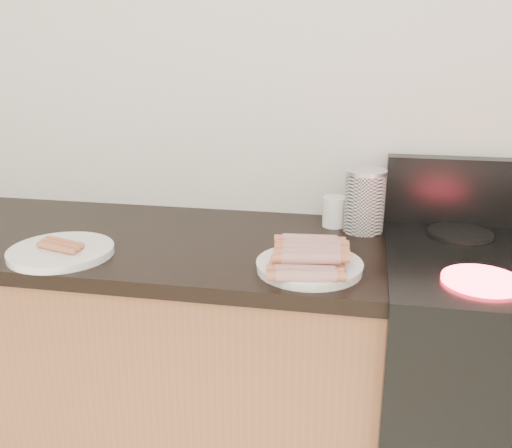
% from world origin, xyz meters
% --- Properties ---
extents(wall_back, '(4.00, 0.04, 2.60)m').
position_xyz_m(wall_back, '(0.00, 2.00, 1.30)').
color(wall_back, silver).
rests_on(wall_back, ground).
extents(cabinet_base, '(2.20, 0.59, 0.86)m').
position_xyz_m(cabinet_base, '(-0.70, 1.69, 0.43)').
color(cabinet_base, brown).
rests_on(cabinet_base, floor).
extents(counter_slab, '(2.20, 0.62, 0.04)m').
position_xyz_m(counter_slab, '(-0.70, 1.69, 0.88)').
color(counter_slab, black).
rests_on(counter_slab, cabinet_base).
extents(burner_near_left, '(0.18, 0.18, 0.01)m').
position_xyz_m(burner_near_left, '(0.61, 1.51, 0.92)').
color(burner_near_left, '#FF1E2D').
rests_on(burner_near_left, stove).
extents(burner_far_left, '(0.18, 0.18, 0.01)m').
position_xyz_m(burner_far_left, '(0.61, 1.84, 0.92)').
color(burner_far_left, black).
rests_on(burner_far_left, stove).
extents(main_plate, '(0.31, 0.31, 0.02)m').
position_xyz_m(main_plate, '(0.21, 1.53, 0.91)').
color(main_plate, white).
rests_on(main_plate, counter_slab).
extents(side_plate, '(0.33, 0.33, 0.02)m').
position_xyz_m(side_plate, '(-0.44, 1.51, 0.91)').
color(side_plate, white).
rests_on(side_plate, counter_slab).
extents(hotdog_pile, '(0.14, 0.26, 0.05)m').
position_xyz_m(hotdog_pile, '(0.21, 1.53, 0.94)').
color(hotdog_pile, '#A14638').
rests_on(hotdog_pile, main_plate).
extents(plain_sausages, '(0.12, 0.10, 0.02)m').
position_xyz_m(plain_sausages, '(-0.44, 1.51, 0.93)').
color(plain_sausages, '#DC7D41').
rests_on(plain_sausages, side_plate).
extents(canister, '(0.12, 0.12, 0.18)m').
position_xyz_m(canister, '(0.34, 1.86, 0.99)').
color(canister, white).
rests_on(canister, counter_slab).
extents(mug, '(0.09, 0.09, 0.09)m').
position_xyz_m(mug, '(0.25, 1.89, 0.95)').
color(mug, white).
rests_on(mug, counter_slab).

